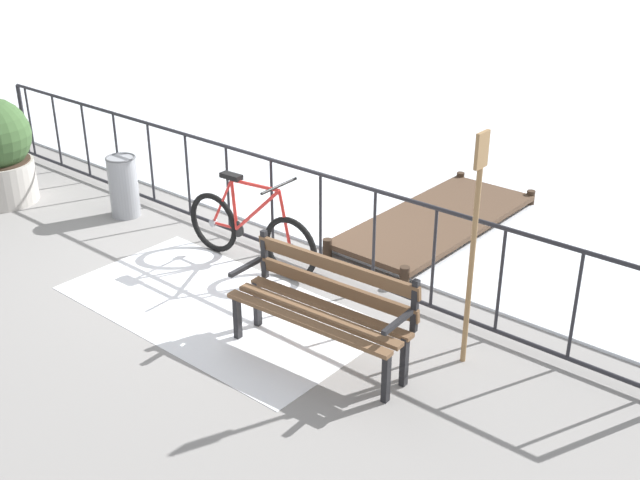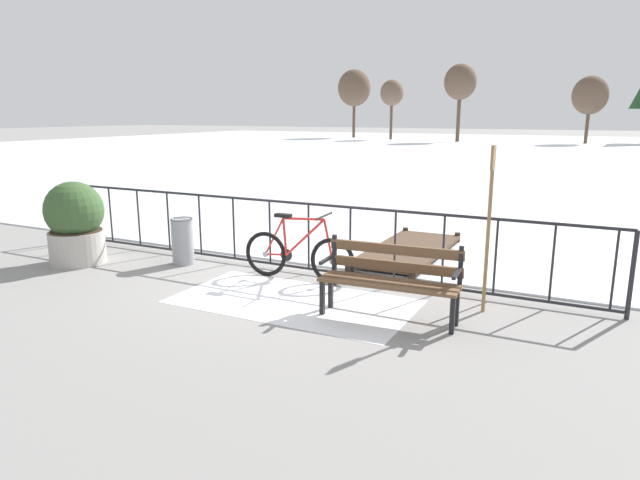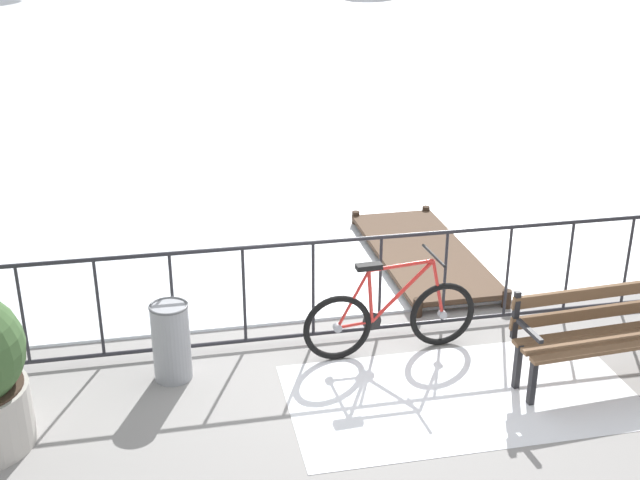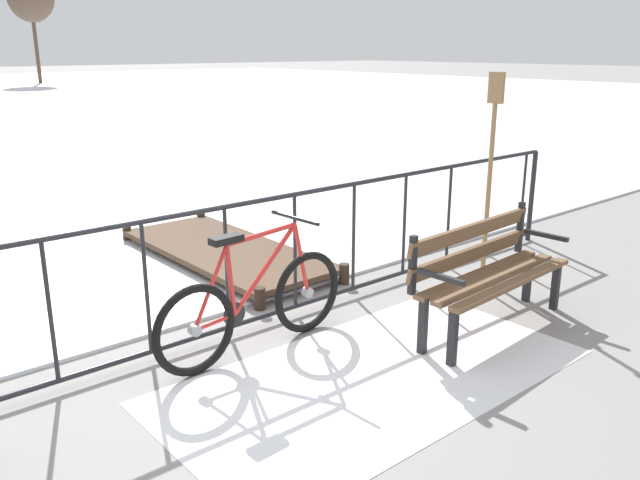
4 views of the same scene
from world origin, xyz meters
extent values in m
plane|color=gray|center=(0.00, 0.00, 0.00)|extent=(160.00, 160.00, 0.00)
cube|color=white|center=(0.75, -1.20, 0.00)|extent=(3.03, 1.58, 0.01)
cylinder|color=#232328|center=(0.00, 0.00, 1.05)|extent=(9.00, 0.04, 0.04)
cylinder|color=#232328|center=(0.00, 0.00, 0.08)|extent=(9.00, 0.04, 0.04)
cylinder|color=#232328|center=(4.50, 0.00, 0.53)|extent=(0.06, 0.06, 1.05)
cylinder|color=#232328|center=(-1.00, 0.00, 0.57)|extent=(0.03, 0.03, 0.97)
cylinder|color=#232328|center=(-0.33, 0.00, 0.57)|extent=(0.03, 0.03, 0.97)
cylinder|color=#232328|center=(0.33, 0.00, 0.57)|extent=(0.03, 0.03, 0.97)
cylinder|color=#232328|center=(1.00, 0.00, 0.57)|extent=(0.03, 0.03, 0.97)
cylinder|color=#232328|center=(1.66, 0.00, 0.57)|extent=(0.03, 0.03, 0.97)
cylinder|color=#232328|center=(2.33, 0.00, 0.57)|extent=(0.03, 0.03, 0.97)
cylinder|color=#232328|center=(2.99, 0.00, 0.57)|extent=(0.03, 0.03, 0.97)
cylinder|color=#232328|center=(3.66, 0.00, 0.57)|extent=(0.03, 0.03, 0.97)
cylinder|color=#232328|center=(4.32, 0.00, 0.57)|extent=(0.03, 0.03, 0.97)
torus|color=black|center=(-0.18, -0.37, 0.33)|extent=(0.66, 0.10, 0.66)
cylinder|color=gray|center=(-0.18, -0.37, 0.33)|extent=(0.08, 0.06, 0.08)
torus|color=black|center=(0.87, -0.31, 0.33)|extent=(0.66, 0.10, 0.66)
cylinder|color=gray|center=(0.87, -0.31, 0.33)|extent=(0.08, 0.06, 0.08)
cylinder|color=red|center=(0.14, -0.36, 0.62)|extent=(0.08, 0.04, 0.53)
cylinder|color=red|center=(0.45, -0.34, 0.63)|extent=(0.61, 0.07, 0.59)
cylinder|color=red|center=(0.43, -0.34, 0.90)|extent=(0.63, 0.07, 0.07)
cylinder|color=red|center=(-0.01, -0.36, 0.34)|extent=(0.34, 0.05, 0.05)
cylinder|color=red|center=(-0.03, -0.37, 0.61)|extent=(0.32, 0.05, 0.56)
cylinder|color=red|center=(0.81, -0.32, 0.62)|extent=(0.16, 0.04, 0.59)
cube|color=black|center=(0.12, -0.36, 0.92)|extent=(0.25, 0.11, 0.05)
cylinder|color=black|center=(0.75, -0.32, 0.96)|extent=(0.06, 0.52, 0.03)
cylinder|color=black|center=(0.16, -0.36, 0.35)|extent=(0.18, 0.03, 0.18)
cube|color=brown|center=(2.02, -1.11, 0.44)|extent=(1.60, 0.20, 0.04)
cube|color=brown|center=(2.03, -1.26, 0.44)|extent=(1.60, 0.20, 0.04)
cube|color=brown|center=(2.04, -1.42, 0.44)|extent=(1.60, 0.20, 0.04)
cube|color=brown|center=(2.01, -1.01, 0.58)|extent=(1.60, 0.15, 0.12)
cube|color=brown|center=(2.01, -1.01, 0.78)|extent=(1.60, 0.15, 0.12)
cube|color=black|center=(2.80, -1.35, 0.22)|extent=(0.05, 0.06, 0.44)
cube|color=black|center=(2.78, -1.08, 0.22)|extent=(0.05, 0.06, 0.44)
cube|color=black|center=(2.77, -0.97, 0.67)|extent=(0.05, 0.05, 0.45)
cube|color=black|center=(2.79, -1.22, 0.64)|extent=(0.06, 0.40, 0.04)
cube|color=black|center=(1.28, -1.44, 0.22)|extent=(0.05, 0.06, 0.44)
cube|color=black|center=(1.26, -1.18, 0.22)|extent=(0.05, 0.06, 0.44)
cube|color=black|center=(1.26, -1.06, 0.67)|extent=(0.05, 0.05, 0.45)
cube|color=black|center=(1.27, -1.31, 0.64)|extent=(0.06, 0.40, 0.04)
cylinder|color=#937047|center=(2.96, -0.48, 0.85)|extent=(0.04, 0.04, 1.70)
cube|color=#937047|center=(2.96, -0.48, 1.84)|extent=(0.03, 0.16, 0.28)
cube|color=#4C3828|center=(1.33, 1.64, 0.12)|extent=(1.10, 2.68, 0.06)
cylinder|color=#35271C|center=(0.84, 0.30, 0.10)|extent=(0.10, 0.10, 0.20)
cylinder|color=#35271C|center=(1.83, 0.30, 0.10)|extent=(0.10, 0.10, 0.20)
cylinder|color=#35271C|center=(0.84, 2.98, 0.10)|extent=(0.10, 0.10, 0.20)
cylinder|color=#35271C|center=(1.83, 2.98, 0.10)|extent=(0.10, 0.10, 0.20)
cylinder|color=brown|center=(11.61, 39.39, 2.16)|extent=(0.22, 0.22, 4.32)
camera|label=1|loc=(5.61, -5.43, 3.67)|focal=43.93mm
camera|label=2|loc=(4.09, -7.06, 2.33)|focal=31.43mm
camera|label=3|loc=(-1.65, -6.77, 3.89)|focal=44.79mm
camera|label=4|loc=(-2.17, -4.06, 2.19)|focal=36.60mm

